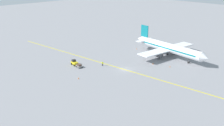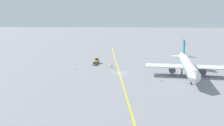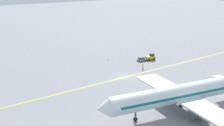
% 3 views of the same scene
% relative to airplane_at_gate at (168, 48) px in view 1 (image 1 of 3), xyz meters
% --- Properties ---
extents(ground_plane, '(400.00, 400.00, 0.00)m').
position_rel_airplane_at_gate_xyz_m(ground_plane, '(22.99, -2.05, -3.71)').
color(ground_plane, gray).
extents(apron_yellow_centreline, '(12.56, 119.42, 0.01)m').
position_rel_airplane_at_gate_xyz_m(apron_yellow_centreline, '(22.99, -2.05, -3.71)').
color(apron_yellow_centreline, yellow).
rests_on(apron_yellow_centreline, ground).
extents(airplane_at_gate, '(28.38, 35.55, 10.60)m').
position_rel_airplane_at_gate_xyz_m(airplane_at_gate, '(0.00, 0.00, 0.00)').
color(airplane_at_gate, white).
rests_on(airplane_at_gate, ground).
extents(baggage_tug_white, '(2.05, 3.16, 2.11)m').
position_rel_airplane_at_gate_xyz_m(baggage_tug_white, '(32.82, -18.16, -2.81)').
color(baggage_tug_white, gold).
rests_on(baggage_tug_white, ground).
extents(baggage_cart_trailing, '(1.70, 2.75, 1.24)m').
position_rel_airplane_at_gate_xyz_m(baggage_cart_trailing, '(33.21, -14.89, -2.95)').
color(baggage_cart_trailing, gray).
rests_on(baggage_cart_trailing, ground).
extents(ground_crew_worker, '(0.38, 0.50, 1.68)m').
position_rel_airplane_at_gate_xyz_m(ground_crew_worker, '(26.07, -10.22, -2.80)').
color(ground_crew_worker, '#23232D').
rests_on(ground_crew_worker, ground).
extents(traffic_cone_near_nose, '(0.32, 0.32, 0.55)m').
position_rel_airplane_at_gate_xyz_m(traffic_cone_near_nose, '(9.60, 7.62, -3.43)').
color(traffic_cone_near_nose, orange).
rests_on(traffic_cone_near_nose, ground).
extents(traffic_cone_mid_apron, '(0.32, 0.32, 0.55)m').
position_rel_airplane_at_gate_xyz_m(traffic_cone_mid_apron, '(11.36, 1.38, -3.43)').
color(traffic_cone_mid_apron, orange).
rests_on(traffic_cone_mid_apron, ground).
extents(traffic_cone_by_wingtip, '(0.32, 0.32, 0.55)m').
position_rel_airplane_at_gate_xyz_m(traffic_cone_by_wingtip, '(39.70, -6.65, -3.43)').
color(traffic_cone_by_wingtip, orange).
rests_on(traffic_cone_by_wingtip, ground).
extents(traffic_cone_far_edge, '(0.32, 0.32, 0.55)m').
position_rel_airplane_at_gate_xyz_m(traffic_cone_far_edge, '(1.06, -15.58, -3.43)').
color(traffic_cone_far_edge, orange).
rests_on(traffic_cone_far_edge, ground).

